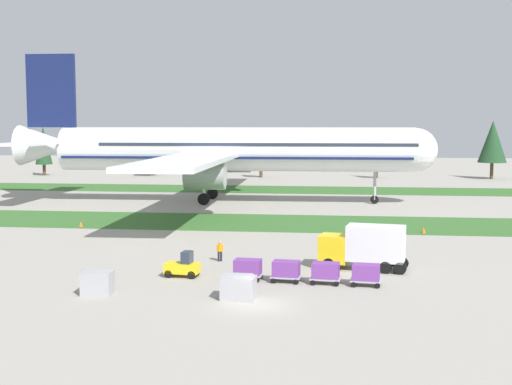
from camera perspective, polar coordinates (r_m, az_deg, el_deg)
name	(u,v)px	position (r m, az deg, el deg)	size (l,w,h in m)	color
ground_plane	(257,306)	(44.10, 0.06, -9.44)	(400.00, 400.00, 0.00)	gray
grass_strip_near	(295,223)	(80.16, 3.28, -2.56)	(320.00, 14.45, 0.01)	#336028
grass_strip_far	(310,190)	(120.71, 4.57, 0.22)	(320.00, 14.45, 0.01)	#336028
airliner	(223,149)	(101.10, -2.78, 3.65)	(62.50, 76.74, 22.05)	white
baggage_tug	(183,266)	(52.21, -6.12, -6.16)	(2.70, 1.52, 1.97)	yellow
cargo_dolly_lead	(248,268)	(50.87, -0.70, -6.32)	(2.32, 1.69, 1.55)	#A3A3A8
cargo_dolly_second	(286,270)	(50.33, 2.54, -6.46)	(2.32, 1.69, 1.55)	#A3A3A8
cargo_dolly_third	(326,271)	(49.94, 5.85, -6.58)	(2.32, 1.69, 1.55)	#A3A3A8
cargo_dolly_fourth	(366,273)	(49.72, 9.19, -6.68)	(2.32, 1.69, 1.55)	#A3A3A8
catering_truck	(364,245)	(54.96, 9.04, -4.39)	(7.25, 3.46, 3.58)	yellow
ground_crew_marshaller	(220,250)	(57.81, -3.05, -4.84)	(0.52, 0.36, 1.74)	black
ground_crew_loader	(396,262)	(54.08, 11.65, -5.69)	(0.56, 0.36, 1.74)	black
uld_container_0	(98,283)	(47.98, -13.12, -7.38)	(2.00, 1.60, 1.57)	#A3A3A8
uld_container_1	(237,287)	(45.53, -1.63, -7.92)	(2.00, 1.60, 1.59)	#A3A3A8
uld_container_2	(240,288)	(45.49, -1.36, -7.98)	(2.00, 1.60, 1.51)	#A3A3A8
taxiway_marker_0	(424,230)	(74.91, 13.85, -3.06)	(0.44, 0.44, 0.63)	orange
taxiway_marker_1	(81,224)	(79.75, -14.45, -2.57)	(0.44, 0.44, 0.58)	orange
distant_tree_line	(365,146)	(149.10, 9.14, 3.87)	(183.55, 9.14, 12.37)	#4C3823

